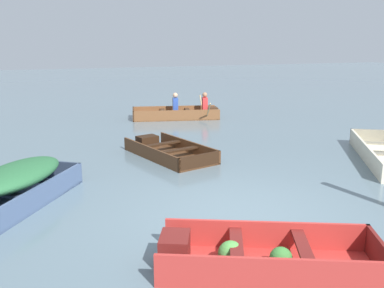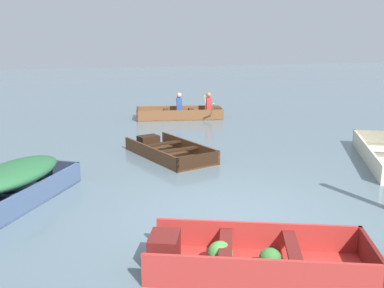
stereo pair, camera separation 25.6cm
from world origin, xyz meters
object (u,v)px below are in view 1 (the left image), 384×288
object	(u,v)px
dinghy_red_foreground	(257,257)
rowboat_wooden_brown_with_crew	(181,113)
skiff_slate_blue_mid_moored	(16,182)
skiff_dark_varnish_near_moored	(167,151)

from	to	relation	value
dinghy_red_foreground	rowboat_wooden_brown_with_crew	world-z (taller)	rowboat_wooden_brown_with_crew
dinghy_red_foreground	skiff_slate_blue_mid_moored	bearing A→B (deg)	129.56
dinghy_red_foreground	skiff_slate_blue_mid_moored	distance (m)	4.38
skiff_slate_blue_mid_moored	dinghy_red_foreground	bearing A→B (deg)	-50.44
rowboat_wooden_brown_with_crew	skiff_dark_varnish_near_moored	bearing A→B (deg)	-113.28
dinghy_red_foreground	skiff_slate_blue_mid_moored	world-z (taller)	skiff_slate_blue_mid_moored
skiff_dark_varnish_near_moored	dinghy_red_foreground	bearing A→B (deg)	-96.08
skiff_slate_blue_mid_moored	rowboat_wooden_brown_with_crew	bearing A→B (deg)	52.00
dinghy_red_foreground	rowboat_wooden_brown_with_crew	xyz separation A→B (m)	(2.66, 10.34, 0.04)
rowboat_wooden_brown_with_crew	dinghy_red_foreground	bearing A→B (deg)	-104.42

